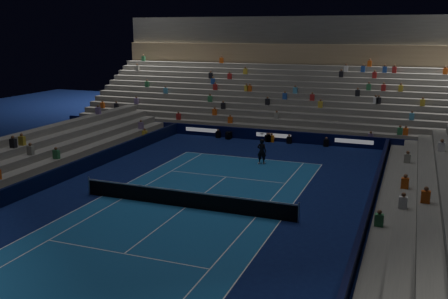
% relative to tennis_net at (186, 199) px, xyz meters
% --- Properties ---
extents(ground, '(90.00, 90.00, 0.00)m').
position_rel_tennis_net_xyz_m(ground, '(0.00, 0.00, -0.50)').
color(ground, '#0C174B').
rests_on(ground, ground).
extents(court_surface, '(10.97, 23.77, 0.01)m').
position_rel_tennis_net_xyz_m(court_surface, '(0.00, 0.00, -0.50)').
color(court_surface, '#1A5593').
rests_on(court_surface, ground).
extents(sponsor_barrier_far, '(44.00, 0.25, 1.00)m').
position_rel_tennis_net_xyz_m(sponsor_barrier_far, '(0.00, 18.50, -0.00)').
color(sponsor_barrier_far, black).
rests_on(sponsor_barrier_far, ground).
extents(sponsor_barrier_east, '(0.25, 37.00, 1.00)m').
position_rel_tennis_net_xyz_m(sponsor_barrier_east, '(9.70, 0.00, -0.00)').
color(sponsor_barrier_east, black).
rests_on(sponsor_barrier_east, ground).
extents(sponsor_barrier_west, '(0.25, 37.00, 1.00)m').
position_rel_tennis_net_xyz_m(sponsor_barrier_west, '(-9.70, 0.00, -0.00)').
color(sponsor_barrier_west, black).
rests_on(sponsor_barrier_west, ground).
extents(grandstand_main, '(44.00, 15.20, 11.20)m').
position_rel_tennis_net_xyz_m(grandstand_main, '(0.00, 27.90, 2.87)').
color(grandstand_main, slate).
rests_on(grandstand_main, ground).
extents(grandstand_east, '(5.00, 37.00, 2.50)m').
position_rel_tennis_net_xyz_m(grandstand_east, '(13.17, 0.00, 0.41)').
color(grandstand_east, slate).
rests_on(grandstand_east, ground).
extents(grandstand_west, '(5.00, 37.00, 2.50)m').
position_rel_tennis_net_xyz_m(grandstand_west, '(-13.17, 0.00, 0.41)').
color(grandstand_west, slate).
rests_on(grandstand_west, ground).
extents(tennis_net, '(12.90, 0.10, 1.10)m').
position_rel_tennis_net_xyz_m(tennis_net, '(0.00, 0.00, 0.00)').
color(tennis_net, '#B2B2B7').
rests_on(tennis_net, ground).
extents(tennis_player, '(0.70, 0.46, 1.90)m').
position_rel_tennis_net_xyz_m(tennis_player, '(1.24, 10.59, 0.45)').
color(tennis_player, black).
rests_on(tennis_player, ground).
extents(broadcast_camera, '(0.49, 0.94, 0.64)m').
position_rel_tennis_net_xyz_m(broadcast_camera, '(-4.11, 17.93, -0.18)').
color(broadcast_camera, black).
rests_on(broadcast_camera, ground).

